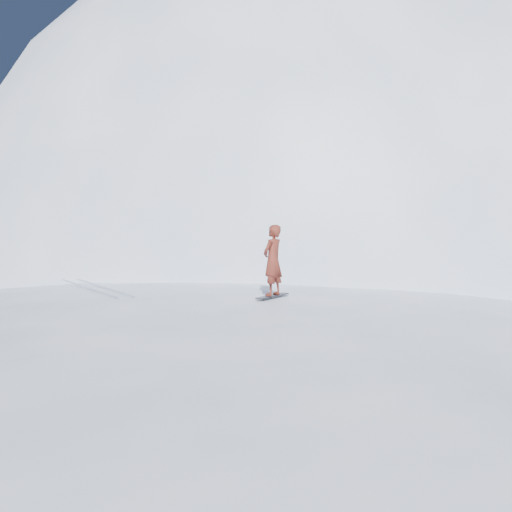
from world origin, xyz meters
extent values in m
plane|color=white|center=(0.00, 0.00, 0.00)|extent=(400.00, 400.00, 0.00)
ellipsoid|color=white|center=(1.00, 3.00, 0.00)|extent=(36.00, 28.00, 4.80)
ellipsoid|color=white|center=(22.00, 26.00, 0.00)|extent=(60.00, 56.00, 56.00)
ellipsoid|color=white|center=(10.00, 20.00, 0.00)|extent=(28.00, 24.00, 18.00)
ellipsoid|color=white|center=(5.00, -3.00, 0.00)|extent=(5.00, 4.50, 0.70)
ellipsoid|color=white|center=(-2.00, 6.00, 0.00)|extent=(7.00, 6.30, 1.00)
ellipsoid|color=white|center=(7.00, 4.00, 0.00)|extent=(4.00, 3.60, 0.60)
cube|color=black|center=(3.08, 0.47, 2.41)|extent=(1.35, 0.84, 0.02)
imported|color=maroon|center=(3.08, 0.47, 3.43)|extent=(0.87, 0.75, 2.01)
cube|color=silver|center=(-1.29, 5.09, 2.42)|extent=(0.94, 5.94, 0.04)
cube|color=silver|center=(-0.82, 5.09, 2.42)|extent=(0.86, 5.95, 0.04)
camera|label=1|loc=(-3.48, -10.65, 4.22)|focal=32.00mm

